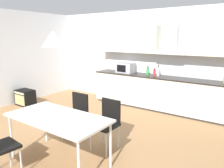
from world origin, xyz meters
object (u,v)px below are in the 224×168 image
at_px(bottle_white, 158,71).
at_px(guitar_amp, 25,97).
at_px(microwave, 126,68).
at_px(chair_far_right, 108,119).
at_px(chair_far_left, 77,111).
at_px(bottle_green, 148,71).
at_px(pendant_lamp, 53,39).
at_px(bottle_red, 154,72).
at_px(dining_table, 58,119).

height_order(bottle_white, guitar_amp, bottle_white).
relative_size(microwave, bottle_white, 1.69).
relative_size(bottle_white, guitar_amp, 0.55).
distance_m(bottle_white, chair_far_right, 2.60).
distance_m(chair_far_right, chair_far_left, 0.72).
xyz_separation_m(microwave, bottle_green, (0.69, 0.01, -0.04)).
relative_size(chair_far_right, pendant_lamp, 2.72).
height_order(bottle_white, chair_far_right, bottle_white).
height_order(bottle_red, chair_far_right, bottle_red).
bearing_deg(dining_table, pendant_lamp, 90.00).
distance_m(bottle_green, chair_far_right, 2.60).
distance_m(bottle_red, chair_far_right, 2.58).
distance_m(guitar_amp, pendant_lamp, 3.75).
bearing_deg(chair_far_right, guitar_amp, 168.91).
height_order(microwave, guitar_amp, microwave).
distance_m(chair_far_right, pendant_lamp, 1.60).
height_order(bottle_white, chair_far_left, bottle_white).
relative_size(bottle_red, pendant_lamp, 0.63).
distance_m(bottle_green, pendant_lamp, 3.40).
bearing_deg(dining_table, bottle_red, 88.69).
distance_m(microwave, pendant_lamp, 3.48).
height_order(chair_far_left, pendant_lamp, pendant_lamp).
xyz_separation_m(bottle_red, dining_table, (-0.08, -3.30, -0.28)).
bearing_deg(dining_table, bottle_white, 86.93).
height_order(microwave, chair_far_right, microwave).
xyz_separation_m(microwave, guitar_amp, (-2.22, -1.83, -0.82)).
xyz_separation_m(guitar_amp, pendant_lamp, (3.03, -1.44, 1.67)).
relative_size(bottle_green, guitar_amp, 0.46).
height_order(microwave, bottle_white, bottle_white).
relative_size(dining_table, pendant_lamp, 4.98).
bearing_deg(bottle_green, microwave, -178.93).
bearing_deg(pendant_lamp, dining_table, -90.00).
height_order(microwave, bottle_red, microwave).
bearing_deg(microwave, pendant_lamp, -76.15).
bearing_deg(bottle_red, microwave, -178.05).
height_order(bottle_green, bottle_white, bottle_white).
xyz_separation_m(microwave, chair_far_right, (1.17, -2.50, -0.51)).
distance_m(bottle_green, chair_far_left, 2.56).
height_order(guitar_amp, pendant_lamp, pendant_lamp).
relative_size(microwave, guitar_amp, 0.92).
relative_size(bottle_green, bottle_red, 1.19).
distance_m(microwave, dining_table, 3.39).
height_order(dining_table, chair_far_left, chair_far_left).
height_order(chair_far_right, pendant_lamp, pendant_lamp).
distance_m(bottle_white, bottle_red, 0.11).
height_order(bottle_green, pendant_lamp, pendant_lamp).
height_order(bottle_red, guitar_amp, bottle_red).
relative_size(bottle_white, bottle_red, 1.40).
distance_m(bottle_green, guitar_amp, 3.54).
xyz_separation_m(bottle_white, chair_far_right, (0.18, -2.54, -0.49)).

